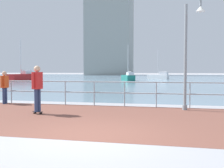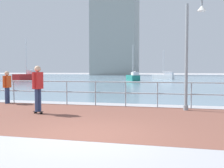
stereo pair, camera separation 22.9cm
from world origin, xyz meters
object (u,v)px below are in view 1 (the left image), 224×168
object	(u,v)px
lamppost	(190,44)
sailboat_navy	(159,76)
sailboat_blue	(128,77)
sailboat_yellow	(22,76)
skateboarder	(37,85)
bystander	(5,85)

from	to	relation	value
lamppost	sailboat_navy	bearing A→B (deg)	94.05
sailboat_navy	sailboat_blue	world-z (taller)	sailboat_blue
sailboat_navy	sailboat_yellow	bearing A→B (deg)	-155.55
skateboarder	bystander	distance (m)	3.82
lamppost	bystander	xyz separation A→B (m)	(-8.47, 0.25, -1.75)
sailboat_blue	skateboarder	bearing A→B (deg)	-87.29
bystander	sailboat_navy	xyz separation A→B (m)	(5.84, 36.91, -0.41)
lamppost	bystander	world-z (taller)	lamppost
bystander	sailboat_blue	bearing A→B (deg)	87.21
skateboarder	sailboat_navy	xyz separation A→B (m)	(2.87, 39.32, -0.56)
skateboarder	sailboat_yellow	bearing A→B (deg)	121.72
skateboarder	sailboat_yellow	size ratio (longest dim) A/B	0.27
skateboarder	bystander	world-z (taller)	skateboarder
lamppost	sailboat_blue	world-z (taller)	sailboat_blue
lamppost	sailboat_yellow	size ratio (longest dim) A/B	0.73
sailboat_navy	skateboarder	bearing A→B (deg)	-94.18
lamppost	bystander	size ratio (longest dim) A/B	3.09
sailboat_navy	sailboat_blue	size ratio (longest dim) A/B	0.95
bystander	sailboat_navy	distance (m)	37.37
skateboarder	sailboat_blue	world-z (taller)	sailboat_blue
sailboat_yellow	sailboat_blue	xyz separation A→B (m)	(16.82, 2.41, -0.10)
bystander	sailboat_navy	size ratio (longest dim) A/B	0.30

